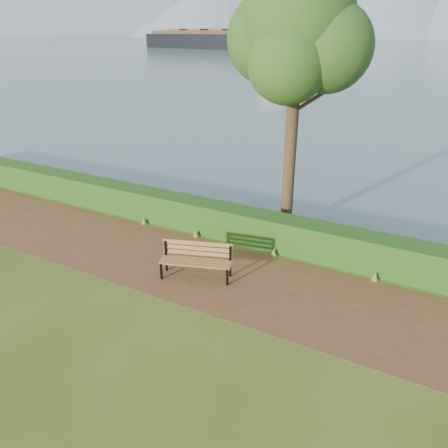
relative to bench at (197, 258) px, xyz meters
The scene contains 6 objects.
ground 0.59m from the bench, behind, with size 140.00×140.00×0.00m, color #425217.
path 0.67m from the bench, 125.37° to the left, with size 40.00×3.40×0.01m, color brown.
hedge 2.62m from the bench, 94.84° to the left, with size 32.00×0.85×1.00m, color #1A4112.
bench is the anchor object (origin of this frame).
tree 6.83m from the bench, 75.92° to the left, with size 4.22×3.55×8.12m.
cargo_ship 146.09m from the bench, 117.41° to the left, with size 65.46×18.62×19.64m.
Camera 1 is at (5.78, -8.63, 6.11)m, focal length 35.00 mm.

